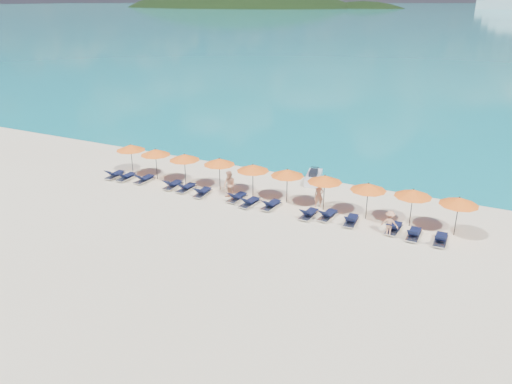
% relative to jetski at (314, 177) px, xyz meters
% --- Properties ---
extents(ground, '(1400.00, 1400.00, 0.00)m').
position_rel_jetski_xyz_m(ground, '(-1.35, -9.25, -0.37)').
color(ground, beige).
extents(headland_main, '(374.00, 242.00, 126.50)m').
position_rel_jetski_xyz_m(headland_main, '(-301.35, 530.75, -38.37)').
color(headland_main, black).
rests_on(headland_main, ground).
extents(headland_small, '(162.00, 126.00, 85.50)m').
position_rel_jetski_xyz_m(headland_small, '(-151.35, 550.75, -35.37)').
color(headland_small, black).
rests_on(headland_small, ground).
extents(jetski, '(1.50, 2.70, 0.91)m').
position_rel_jetski_xyz_m(jetski, '(0.00, 0.00, 0.00)').
color(jetski, silver).
rests_on(jetski, ground).
extents(beachgoer_a, '(0.68, 0.61, 1.55)m').
position_rel_jetski_xyz_m(beachgoer_a, '(1.86, -4.02, 0.40)').
color(beachgoer_a, tan).
rests_on(beachgoer_a, ground).
extents(beachgoer_b, '(1.04, 0.87, 1.86)m').
position_rel_jetski_xyz_m(beachgoer_b, '(-3.73, -5.36, 0.56)').
color(beachgoer_b, tan).
rests_on(beachgoer_b, ground).
extents(beachgoer_c, '(0.95, 0.45, 1.47)m').
position_rel_jetski_xyz_m(beachgoer_c, '(6.68, -6.03, 0.36)').
color(beachgoer_c, tan).
rests_on(beachgoer_c, ground).
extents(umbrella_0, '(2.10, 2.10, 2.28)m').
position_rel_jetski_xyz_m(umbrella_0, '(-12.52, -4.35, 1.64)').
color(umbrella_0, black).
rests_on(umbrella_0, ground).
extents(umbrella_1, '(2.10, 2.10, 2.28)m').
position_rel_jetski_xyz_m(umbrella_1, '(-10.21, -4.47, 1.64)').
color(umbrella_1, black).
rests_on(umbrella_1, ground).
extents(umbrella_2, '(2.10, 2.10, 2.28)m').
position_rel_jetski_xyz_m(umbrella_2, '(-7.71, -4.52, 1.64)').
color(umbrella_2, black).
rests_on(umbrella_2, ground).
extents(umbrella_3, '(2.10, 2.10, 2.28)m').
position_rel_jetski_xyz_m(umbrella_3, '(-5.09, -4.29, 1.64)').
color(umbrella_3, black).
rests_on(umbrella_3, ground).
extents(umbrella_4, '(2.10, 2.10, 2.28)m').
position_rel_jetski_xyz_m(umbrella_4, '(-2.52, -4.41, 1.64)').
color(umbrella_4, black).
rests_on(umbrella_4, ground).
extents(umbrella_5, '(2.10, 2.10, 2.28)m').
position_rel_jetski_xyz_m(umbrella_5, '(-0.17, -4.28, 1.64)').
color(umbrella_5, black).
rests_on(umbrella_5, ground).
extents(umbrella_6, '(2.10, 2.10, 2.28)m').
position_rel_jetski_xyz_m(umbrella_6, '(2.28, -4.30, 1.64)').
color(umbrella_6, black).
rests_on(umbrella_6, ground).
extents(umbrella_7, '(2.10, 2.10, 2.28)m').
position_rel_jetski_xyz_m(umbrella_7, '(4.97, -4.45, 1.64)').
color(umbrella_7, black).
rests_on(umbrella_7, ground).
extents(umbrella_8, '(2.10, 2.10, 2.28)m').
position_rel_jetski_xyz_m(umbrella_8, '(7.45, -4.27, 1.64)').
color(umbrella_8, black).
rests_on(umbrella_8, ground).
extents(umbrella_9, '(2.10, 2.10, 2.28)m').
position_rel_jetski_xyz_m(umbrella_9, '(9.87, -4.36, 1.64)').
color(umbrella_9, black).
rests_on(umbrella_9, ground).
extents(lounger_0, '(0.68, 1.72, 0.66)m').
position_rel_jetski_xyz_m(lounger_0, '(-13.10, -5.63, -0.14)').
color(lounger_0, silver).
rests_on(lounger_0, ground).
extents(lounger_1, '(0.65, 1.71, 0.66)m').
position_rel_jetski_xyz_m(lounger_1, '(-12.09, -5.59, -0.14)').
color(lounger_1, silver).
rests_on(lounger_1, ground).
extents(lounger_2, '(0.67, 1.72, 0.66)m').
position_rel_jetski_xyz_m(lounger_2, '(-10.62, -5.41, -0.14)').
color(lounger_2, silver).
rests_on(lounger_2, ground).
extents(lounger_3, '(0.64, 1.71, 0.66)m').
position_rel_jetski_xyz_m(lounger_3, '(-8.15, -5.43, -0.14)').
color(lounger_3, silver).
rests_on(lounger_3, ground).
extents(lounger_4, '(0.64, 1.71, 0.66)m').
position_rel_jetski_xyz_m(lounger_4, '(-7.02, -5.47, -0.14)').
color(lounger_4, silver).
rests_on(lounger_4, ground).
extents(lounger_5, '(0.76, 1.75, 0.66)m').
position_rel_jetski_xyz_m(lounger_5, '(-5.59, -5.70, -0.14)').
color(lounger_5, silver).
rests_on(lounger_5, ground).
extents(lounger_6, '(0.77, 1.75, 0.66)m').
position_rel_jetski_xyz_m(lounger_6, '(-3.15, -5.42, -0.14)').
color(lounger_6, silver).
rests_on(lounger_6, ground).
extents(lounger_7, '(0.79, 1.75, 0.66)m').
position_rel_jetski_xyz_m(lounger_7, '(-2.04, -5.79, -0.14)').
color(lounger_7, silver).
rests_on(lounger_7, ground).
extents(lounger_8, '(0.79, 1.75, 0.66)m').
position_rel_jetski_xyz_m(lounger_8, '(-0.67, -5.57, -0.14)').
color(lounger_8, silver).
rests_on(lounger_8, ground).
extents(lounger_9, '(0.74, 1.74, 0.66)m').
position_rel_jetski_xyz_m(lounger_9, '(1.91, -5.79, -0.14)').
color(lounger_9, silver).
rests_on(lounger_9, ground).
extents(lounger_10, '(0.79, 1.75, 0.66)m').
position_rel_jetski_xyz_m(lounger_10, '(2.97, -5.44, -0.14)').
color(lounger_10, silver).
rests_on(lounger_10, ground).
extents(lounger_11, '(0.76, 1.75, 0.66)m').
position_rel_jetski_xyz_m(lounger_11, '(4.42, -5.54, -0.14)').
color(lounger_11, silver).
rests_on(lounger_11, ground).
extents(lounger_12, '(0.71, 1.73, 0.66)m').
position_rel_jetski_xyz_m(lounger_12, '(6.83, -5.46, -0.14)').
color(lounger_12, silver).
rests_on(lounger_12, ground).
extents(lounger_13, '(0.64, 1.71, 0.66)m').
position_rel_jetski_xyz_m(lounger_13, '(7.96, -5.72, -0.14)').
color(lounger_13, silver).
rests_on(lounger_13, ground).
extents(lounger_14, '(0.66, 1.72, 0.66)m').
position_rel_jetski_xyz_m(lounger_14, '(9.35, -5.73, -0.14)').
color(lounger_14, silver).
rests_on(lounger_14, ground).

